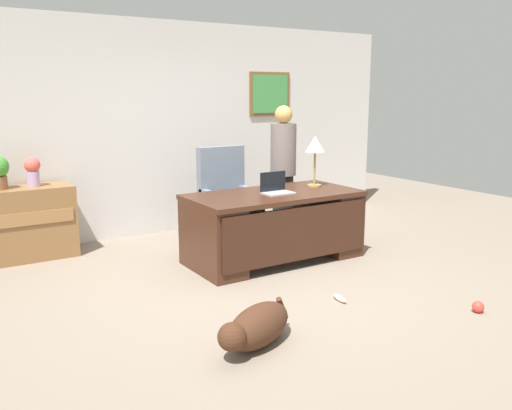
{
  "coord_description": "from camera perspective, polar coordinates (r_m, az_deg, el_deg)",
  "views": [
    {
      "loc": [
        -2.8,
        -4.04,
        1.81
      ],
      "look_at": [
        -0.06,
        0.3,
        0.75
      ],
      "focal_mm": 38.31,
      "sensor_mm": 36.0,
      "label": 1
    }
  ],
  "objects": [
    {
      "name": "person_standing",
      "position": [
        6.86,
        2.85,
        3.65
      ],
      "size": [
        0.32,
        0.32,
        1.66
      ],
      "color": "#262323",
      "rests_on": "ground_plane"
    },
    {
      "name": "desk_lamp",
      "position": [
        6.25,
        6.19,
        6.01
      ],
      "size": [
        0.22,
        0.22,
        0.58
      ],
      "color": "#9E8447",
      "rests_on": "desk"
    },
    {
      "name": "ground_plane",
      "position": [
        5.24,
        2.36,
        -8.55
      ],
      "size": [
        12.0,
        12.0,
        0.0
      ],
      "primitive_type": "plane",
      "color": "gray"
    },
    {
      "name": "dog_toy_ball",
      "position": [
        5.01,
        22.17,
        -9.82
      ],
      "size": [
        0.1,
        0.1,
        0.1
      ],
      "primitive_type": "sphere",
      "color": "#E53F33",
      "rests_on": "ground_plane"
    },
    {
      "name": "dog_lying",
      "position": [
        4.03,
        -0.01,
        -12.59
      ],
      "size": [
        0.78,
        0.54,
        0.3
      ],
      "color": "#472819",
      "rests_on": "ground_plane"
    },
    {
      "name": "vase_with_flowers",
      "position": [
        6.44,
        -22.29,
        3.37
      ],
      "size": [
        0.17,
        0.17,
        0.32
      ],
      "color": "#B89BC6",
      "rests_on": "credenza"
    },
    {
      "name": "armchair",
      "position": [
        6.58,
        -3.0,
        0.3
      ],
      "size": [
        0.6,
        0.59,
        1.17
      ],
      "color": "slate",
      "rests_on": "ground_plane"
    },
    {
      "name": "laptop",
      "position": [
        5.86,
        2.09,
        1.79
      ],
      "size": [
        0.32,
        0.22,
        0.22
      ],
      "color": "#B2B5BA",
      "rests_on": "desk"
    },
    {
      "name": "back_wall",
      "position": [
        7.23,
        -9.36,
        7.9
      ],
      "size": [
        7.0,
        0.16,
        2.7
      ],
      "color": "silver",
      "rests_on": "ground_plane"
    },
    {
      "name": "dog_toy_bone",
      "position": [
        4.95,
        8.72,
        -9.61
      ],
      "size": [
        0.07,
        0.19,
        0.05
      ],
      "primitive_type": "ellipsoid",
      "rotation": [
        0.0,
        0.0,
        1.47
      ],
      "color": "beige",
      "rests_on": "ground_plane"
    },
    {
      "name": "credenza",
      "position": [
        6.49,
        -25.19,
        -2.01
      ],
      "size": [
        1.55,
        0.5,
        0.8
      ],
      "color": "olive",
      "rests_on": "ground_plane"
    },
    {
      "name": "desk",
      "position": [
        5.93,
        2.02,
        -1.98
      ],
      "size": [
        1.87,
        0.93,
        0.75
      ],
      "color": "#422316",
      "rests_on": "ground_plane"
    }
  ]
}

